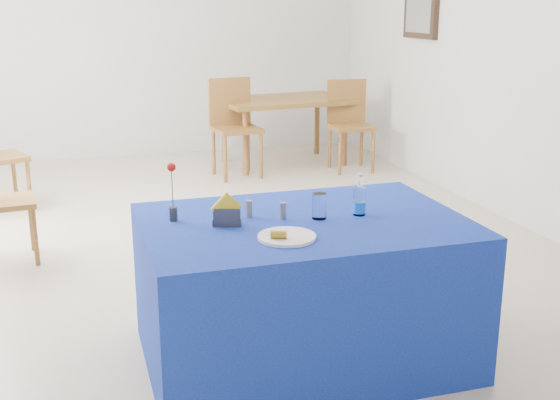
# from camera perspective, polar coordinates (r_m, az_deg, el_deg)

# --- Properties ---
(floor) EXTENTS (7.00, 7.00, 0.00)m
(floor) POSITION_cam_1_polar(r_m,az_deg,el_deg) (5.47, -4.78, -3.51)
(floor) COLOR beige
(floor) RESTS_ON ground
(room_shell) EXTENTS (7.00, 7.00, 7.00)m
(room_shell) POSITION_cam_1_polar(r_m,az_deg,el_deg) (5.16, -5.24, 15.12)
(room_shell) COLOR silver
(room_shell) RESTS_ON ground
(picture_frame) EXTENTS (0.06, 0.64, 0.52)m
(picture_frame) POSITION_cam_1_polar(r_m,az_deg,el_deg) (7.53, 11.40, 14.72)
(picture_frame) COLOR black
(picture_frame) RESTS_ON room_shell
(picture_art) EXTENTS (0.02, 0.52, 0.40)m
(picture_art) POSITION_cam_1_polar(r_m,az_deg,el_deg) (7.52, 11.22, 14.73)
(picture_art) COLOR #998C66
(picture_art) RESTS_ON room_shell
(plate) EXTENTS (0.27, 0.27, 0.01)m
(plate) POSITION_cam_1_polar(r_m,az_deg,el_deg) (3.22, 0.56, -3.01)
(plate) COLOR white
(plate) RESTS_ON blue_table
(drinking_glass) EXTENTS (0.07, 0.07, 0.13)m
(drinking_glass) POSITION_cam_1_polar(r_m,az_deg,el_deg) (3.50, 3.21, -0.49)
(drinking_glass) COLOR silver
(drinking_glass) RESTS_ON blue_table
(salt_shaker) EXTENTS (0.03, 0.03, 0.08)m
(salt_shaker) POSITION_cam_1_polar(r_m,az_deg,el_deg) (3.53, -2.53, -0.71)
(salt_shaker) COLOR slate
(salt_shaker) RESTS_ON blue_table
(pepper_shaker) EXTENTS (0.03, 0.03, 0.08)m
(pepper_shaker) POSITION_cam_1_polar(r_m,az_deg,el_deg) (3.49, 0.24, -0.88)
(pepper_shaker) COLOR slate
(pepper_shaker) RESTS_ON blue_table
(blue_table) EXTENTS (1.60, 1.10, 0.76)m
(blue_table) POSITION_cam_1_polar(r_m,az_deg,el_deg) (3.63, 1.90, -7.34)
(blue_table) COLOR navy
(blue_table) RESTS_ON floor
(water_bottle) EXTENTS (0.07, 0.07, 0.21)m
(water_bottle) POSITION_cam_1_polar(r_m,az_deg,el_deg) (3.57, 6.47, -0.10)
(water_bottle) COLOR white
(water_bottle) RESTS_ON blue_table
(napkin_holder) EXTENTS (0.15, 0.09, 0.17)m
(napkin_holder) POSITION_cam_1_polar(r_m,az_deg,el_deg) (3.40, -4.34, -1.28)
(napkin_holder) COLOR #333237
(napkin_holder) RESTS_ON blue_table
(rose_vase) EXTENTS (0.04, 0.04, 0.29)m
(rose_vase) POSITION_cam_1_polar(r_m,az_deg,el_deg) (3.48, -8.73, 0.49)
(rose_vase) COLOR #25262A
(rose_vase) RESTS_ON blue_table
(oak_table) EXTENTS (1.54, 1.09, 0.76)m
(oak_table) POSITION_cam_1_polar(r_m,az_deg,el_deg) (8.00, 0.31, 7.71)
(oak_table) COLOR olive
(oak_table) RESTS_ON floor
(chair_bg_left) EXTENTS (0.50, 0.50, 1.03)m
(chair_bg_left) POSITION_cam_1_polar(r_m,az_deg,el_deg) (7.50, -3.80, 6.50)
(chair_bg_left) COLOR #9D662D
(chair_bg_left) RESTS_ON floor
(chair_bg_right) EXTENTS (0.47, 0.47, 0.98)m
(chair_bg_right) POSITION_cam_1_polar(r_m,az_deg,el_deg) (7.81, 5.65, 6.62)
(chair_bg_right) COLOR #9D662D
(chair_bg_right) RESTS_ON floor
(banana_pieces) EXTENTS (0.08, 0.06, 0.04)m
(banana_pieces) POSITION_cam_1_polar(r_m,az_deg,el_deg) (3.17, -0.09, -2.83)
(banana_pieces) COLOR yellow
(banana_pieces) RESTS_ON plate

